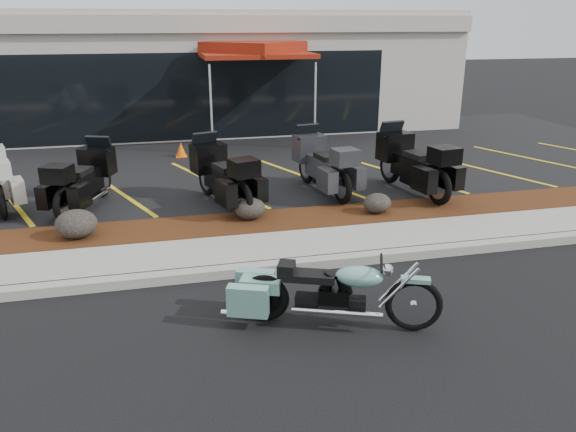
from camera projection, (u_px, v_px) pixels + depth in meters
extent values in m
plane|color=black|center=(260.00, 300.00, 7.84)|extent=(90.00, 90.00, 0.00)
cube|color=gray|center=(249.00, 269.00, 8.64)|extent=(24.00, 0.25, 0.15)
cube|color=gray|center=(242.00, 252.00, 9.28)|extent=(24.00, 1.20, 0.15)
cube|color=#33190B|center=(232.00, 227.00, 10.38)|extent=(24.00, 1.20, 0.16)
cube|color=black|center=(204.00, 160.00, 15.34)|extent=(26.00, 9.60, 0.15)
cube|color=#A7A297|center=(185.00, 69.00, 20.49)|extent=(18.00, 8.00, 4.00)
cube|color=black|center=(194.00, 97.00, 17.00)|extent=(12.00, 0.06, 2.60)
cube|color=#A7A297|center=(190.00, 24.00, 16.28)|extent=(18.00, 0.30, 0.50)
ellipsoid|color=black|center=(76.00, 224.00, 9.59)|extent=(0.71, 0.59, 0.50)
ellipsoid|color=black|center=(250.00, 209.00, 10.50)|extent=(0.58, 0.49, 0.41)
ellipsoid|color=black|center=(377.00, 203.00, 10.85)|extent=(0.55, 0.46, 0.39)
cone|color=#F75E08|center=(181.00, 150.00, 15.36)|extent=(0.31, 0.31, 0.40)
cylinder|color=silver|center=(197.00, 108.00, 15.75)|extent=(0.06, 0.06, 2.44)
cylinder|color=silver|center=(303.00, 109.00, 15.64)|extent=(0.06, 0.06, 2.44)
cylinder|color=silver|center=(214.00, 95.00, 18.55)|extent=(0.06, 0.06, 2.44)
cylinder|color=silver|center=(304.00, 95.00, 18.44)|extent=(0.06, 0.06, 2.44)
cube|color=maroon|center=(254.00, 54.00, 16.64)|extent=(3.92, 3.92, 0.13)
cube|color=maroon|center=(254.00, 48.00, 16.58)|extent=(3.18, 3.18, 0.37)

